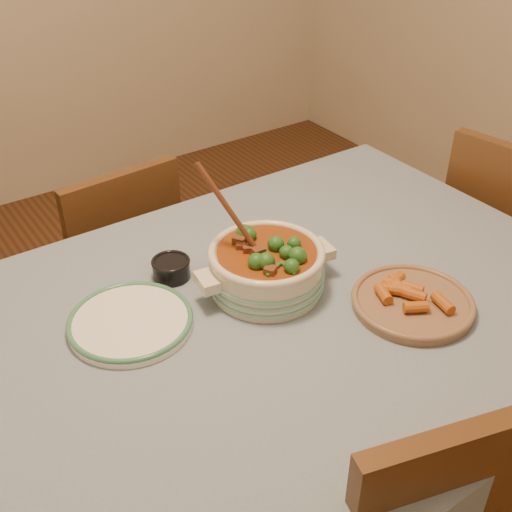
{
  "coord_description": "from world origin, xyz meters",
  "views": [
    {
      "loc": [
        -0.56,
        -0.86,
        1.63
      ],
      "look_at": [
        0.1,
        0.1,
        0.84
      ],
      "focal_mm": 45.0,
      "sensor_mm": 36.0,
      "label": 1
    }
  ],
  "objects_px": {
    "white_plate": "(130,322)",
    "condiment_bowl": "(171,267)",
    "chair_far": "(117,259)",
    "fried_plate": "(413,301)",
    "dining_table": "(245,358)",
    "stew_casserole": "(266,265)"
  },
  "relations": [
    {
      "from": "white_plate",
      "to": "condiment_bowl",
      "type": "xyz_separation_m",
      "value": [
        0.15,
        0.11,
        0.01
      ]
    },
    {
      "from": "white_plate",
      "to": "chair_far",
      "type": "relative_size",
      "value": 0.4
    },
    {
      "from": "white_plate",
      "to": "fried_plate",
      "type": "bearing_deg",
      "value": -28.52
    },
    {
      "from": "dining_table",
      "to": "stew_casserole",
      "type": "bearing_deg",
      "value": 35.98
    },
    {
      "from": "dining_table",
      "to": "chair_far",
      "type": "height_order",
      "value": "chair_far"
    },
    {
      "from": "stew_casserole",
      "to": "fried_plate",
      "type": "height_order",
      "value": "stew_casserole"
    },
    {
      "from": "dining_table",
      "to": "stew_casserole",
      "type": "xyz_separation_m",
      "value": [
        0.11,
        0.08,
        0.16
      ]
    },
    {
      "from": "dining_table",
      "to": "stew_casserole",
      "type": "height_order",
      "value": "stew_casserole"
    },
    {
      "from": "dining_table",
      "to": "fried_plate",
      "type": "bearing_deg",
      "value": -24.57
    },
    {
      "from": "condiment_bowl",
      "to": "white_plate",
      "type": "bearing_deg",
      "value": -145.34
    },
    {
      "from": "fried_plate",
      "to": "dining_table",
      "type": "bearing_deg",
      "value": 155.43
    },
    {
      "from": "white_plate",
      "to": "fried_plate",
      "type": "height_order",
      "value": "fried_plate"
    },
    {
      "from": "fried_plate",
      "to": "chair_far",
      "type": "xyz_separation_m",
      "value": [
        -0.3,
        0.96,
        -0.32
      ]
    },
    {
      "from": "fried_plate",
      "to": "white_plate",
      "type": "bearing_deg",
      "value": 151.48
    },
    {
      "from": "white_plate",
      "to": "fried_plate",
      "type": "relative_size",
      "value": 1.01
    },
    {
      "from": "stew_casserole",
      "to": "chair_far",
      "type": "relative_size",
      "value": 0.41
    },
    {
      "from": "condiment_bowl",
      "to": "chair_far",
      "type": "xyz_separation_m",
      "value": [
        0.08,
        0.57,
        -0.33
      ]
    },
    {
      "from": "white_plate",
      "to": "fried_plate",
      "type": "xyz_separation_m",
      "value": [
        0.53,
        -0.29,
        0.01
      ]
    },
    {
      "from": "white_plate",
      "to": "condiment_bowl",
      "type": "bearing_deg",
      "value": 34.66
    },
    {
      "from": "stew_casserole",
      "to": "white_plate",
      "type": "bearing_deg",
      "value": 170.35
    },
    {
      "from": "fried_plate",
      "to": "chair_far",
      "type": "distance_m",
      "value": 1.06
    },
    {
      "from": "white_plate",
      "to": "dining_table",
      "type": "bearing_deg",
      "value": -34.66
    }
  ]
}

